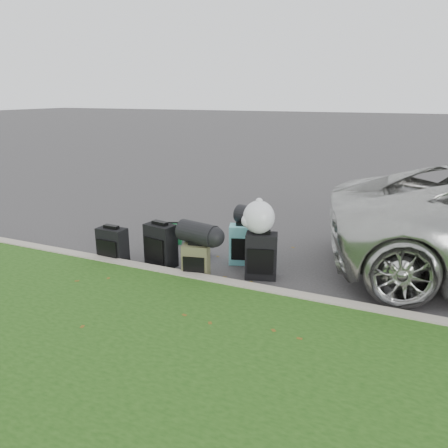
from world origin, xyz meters
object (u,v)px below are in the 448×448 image
at_px(suitcase_large_black_right, 261,256).
at_px(suitcase_olive, 196,262).
at_px(suitcase_large_black_left, 161,245).
at_px(suitcase_teal, 243,244).
at_px(suitcase_small_black, 113,246).
at_px(tote_navy, 200,248).
at_px(tote_green, 173,234).

bearing_deg(suitcase_large_black_right, suitcase_olive, -169.92).
distance_m(suitcase_large_black_left, suitcase_teal, 1.28).
height_order(suitcase_small_black, tote_navy, suitcase_small_black).
height_order(suitcase_small_black, suitcase_large_black_right, suitcase_large_black_right).
xyz_separation_m(suitcase_small_black, suitcase_large_black_left, (0.75, 0.21, 0.05)).
relative_size(suitcase_olive, suitcase_large_black_right, 0.77).
bearing_deg(suitcase_teal, suitcase_large_black_right, -61.51).
bearing_deg(tote_navy, suitcase_large_black_left, -144.55).
bearing_deg(tote_green, tote_navy, -53.54).
height_order(suitcase_small_black, suitcase_teal, suitcase_teal).
xyz_separation_m(suitcase_small_black, suitcase_teal, (1.88, 0.82, 0.03)).
bearing_deg(suitcase_large_black_right, tote_green, 141.12).
bearing_deg(suitcase_large_black_right, suitcase_large_black_left, 171.21).
distance_m(suitcase_small_black, suitcase_olive, 1.47).
bearing_deg(tote_green, suitcase_large_black_right, -46.41).
height_order(suitcase_large_black_left, suitcase_teal, suitcase_large_black_left).
distance_m(suitcase_large_black_left, suitcase_large_black_right, 1.58).
xyz_separation_m(suitcase_large_black_right, tote_green, (-1.94, 0.82, -0.17)).
distance_m(suitcase_large_black_right, tote_navy, 1.25).
height_order(suitcase_large_black_left, suitcase_olive, suitcase_large_black_left).
height_order(suitcase_olive, tote_green, suitcase_olive).
relative_size(suitcase_large_black_left, tote_green, 2.00).
bearing_deg(suitcase_olive, suitcase_large_black_right, 13.17).
height_order(suitcase_large_black_left, tote_navy, suitcase_large_black_left).
xyz_separation_m(suitcase_large_black_left, tote_navy, (0.38, 0.58, -0.17)).
bearing_deg(suitcase_large_black_right, suitcase_small_black, 173.93).
xyz_separation_m(suitcase_teal, tote_navy, (-0.74, -0.04, -0.15)).
relative_size(suitcase_small_black, suitcase_large_black_left, 0.85).
relative_size(suitcase_large_black_left, tote_navy, 2.06).
distance_m(suitcase_large_black_left, tote_green, 1.10).
xyz_separation_m(suitcase_olive, tote_green, (-1.10, 1.23, -0.09)).
bearing_deg(tote_green, suitcase_large_black_left, -93.05).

